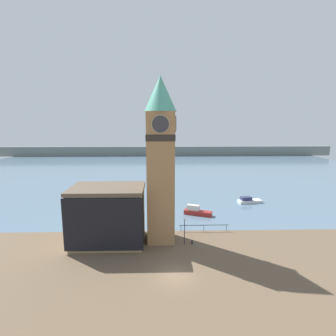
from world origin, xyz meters
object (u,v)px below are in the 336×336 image
object	(u,v)px
mooring_bollard_near	(192,242)
lamp_post	(185,226)
pier_building	(108,215)
clock_tower	(161,157)
boat_far	(249,200)
boat_near	(197,211)

from	to	relation	value
mooring_bollard_near	lamp_post	bearing A→B (deg)	-177.06
pier_building	clock_tower	bearing A→B (deg)	4.59
boat_far	lamp_post	world-z (taller)	lamp_post
pier_building	mooring_bollard_near	world-z (taller)	pier_building
mooring_bollard_near	lamp_post	distance (m)	2.68
pier_building	mooring_bollard_near	distance (m)	12.95
pier_building	mooring_bollard_near	bearing A→B (deg)	-4.15
boat_near	mooring_bollard_near	bearing A→B (deg)	-78.48
pier_building	boat_far	world-z (taller)	pier_building
clock_tower	boat_far	size ratio (longest dim) A/B	4.43
clock_tower	boat_near	size ratio (longest dim) A/B	4.40
boat_near	lamp_post	size ratio (longest dim) A/B	1.38
pier_building	lamp_post	size ratio (longest dim) A/B	2.69
boat_far	lamp_post	xyz separation A→B (m)	(-16.15, -19.94, 2.27)
clock_tower	boat_far	world-z (taller)	clock_tower
boat_near	mooring_bollard_near	world-z (taller)	boat_near
boat_far	mooring_bollard_near	size ratio (longest dim) A/B	8.55
clock_tower	boat_far	xyz separation A→B (m)	(19.58, 18.36, -12.27)
mooring_bollard_near	clock_tower	bearing A→B (deg)	161.63
clock_tower	lamp_post	bearing A→B (deg)	-24.64
pier_building	boat_far	distance (m)	33.49
clock_tower	pier_building	distance (m)	11.52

